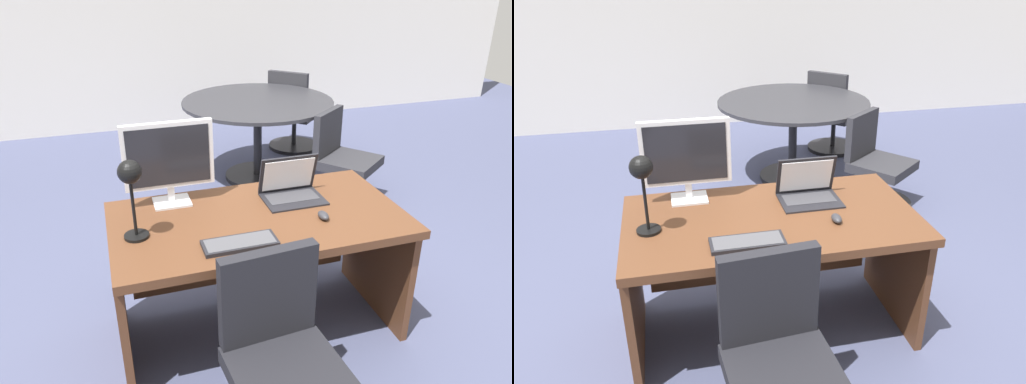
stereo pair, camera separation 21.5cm
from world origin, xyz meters
The scene contains 12 objects.
ground centered at (0.00, 1.50, 0.00)m, with size 12.00×12.00×0.00m, color #474C6B.
back_wall centered at (0.00, 4.09, 1.40)m, with size 10.00×0.10×2.80m, color silver.
desk centered at (0.00, 0.04, 0.54)m, with size 1.53×0.82×0.74m.
monitor centered at (-0.41, 0.29, 1.00)m, with size 0.48×0.16×0.46m.
laptop centered at (0.24, 0.17, 0.81)m, with size 0.33×0.25×0.24m.
keyboard centered at (-0.17, -0.25, 0.75)m, with size 0.35×0.14×0.02m.
mouse centered at (0.31, -0.13, 0.76)m, with size 0.05×0.09×0.04m.
desk_lamp centered at (-0.63, -0.05, 1.04)m, with size 0.12×0.14×0.41m.
office_chair centered at (-0.12, -0.71, 0.35)m, with size 0.56×0.56×0.88m.
meeting_table centered at (0.68, 2.10, 0.59)m, with size 1.40×1.40×0.77m.
meeting_chair_near centered at (1.29, 2.74, 0.36)m, with size 0.65×0.66×0.90m.
meeting_chair_far centered at (1.23, 1.40, 0.31)m, with size 0.65×0.65×0.79m.
Camera 1 is at (-0.71, -2.17, 1.95)m, focal length 34.68 mm.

